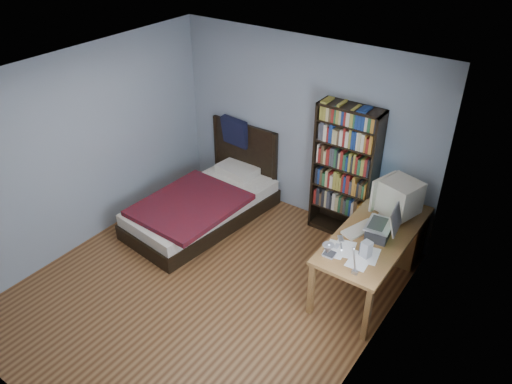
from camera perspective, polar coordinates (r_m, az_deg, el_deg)
room at (r=5.21m, az=-6.22°, el=-0.89°), size 4.20×4.24×2.50m
desk at (r=6.30m, az=14.94°, el=-4.60°), size 0.75×1.75×0.73m
crt_monitor at (r=5.92m, az=15.91°, el=-0.53°), size 0.52×0.48×0.49m
laptop at (r=5.61m, az=14.03°, el=-4.14°), size 0.38×0.38×0.43m
desk_lamp at (r=4.65m, az=8.77°, el=-6.72°), size 0.22×0.48×0.56m
keyboard at (r=5.73m, az=11.79°, el=-4.21°), size 0.30×0.47×0.04m
speaker at (r=5.32m, az=12.50°, el=-6.42°), size 0.11×0.11×0.19m
soda_can at (r=5.88m, az=13.31°, el=-2.96°), size 0.06×0.06×0.11m
mouse at (r=5.93m, az=14.09°, el=-3.17°), size 0.06×0.11×0.04m
phone_silver at (r=5.55m, az=9.66°, el=-5.30°), size 0.11×0.12×0.02m
phone_grey at (r=5.45m, az=9.23°, el=-6.14°), size 0.06×0.09×0.02m
external_drive at (r=5.32m, az=8.39°, el=-7.07°), size 0.12×0.12×0.02m
bookshelf at (r=6.46m, az=10.11°, el=2.20°), size 0.81×0.30×1.81m
bed at (r=7.00m, az=-5.78°, el=-1.20°), size 1.30×2.25×1.16m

